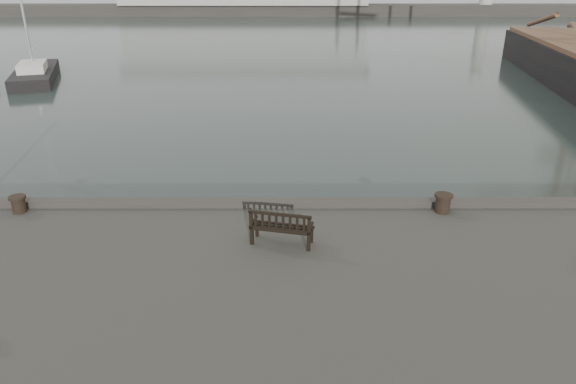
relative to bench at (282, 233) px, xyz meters
name	(u,v)px	position (x,y,z in m)	size (l,w,h in m)	color
ground	(280,256)	(-0.08, 2.14, -1.81)	(400.00, 400.00, 0.00)	black
bench	(282,233)	(0.00, 0.00, 0.00)	(1.44, 0.78, 0.79)	black
bollard_left	(19,204)	(-6.54, 1.64, -0.04)	(0.41, 0.41, 0.43)	black
bollard_right	(443,203)	(3.98, 1.64, -0.01)	(0.45, 0.45, 0.48)	black
yacht_d	(36,77)	(-18.20, 27.71, -1.58)	(5.62, 10.03, 12.19)	black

